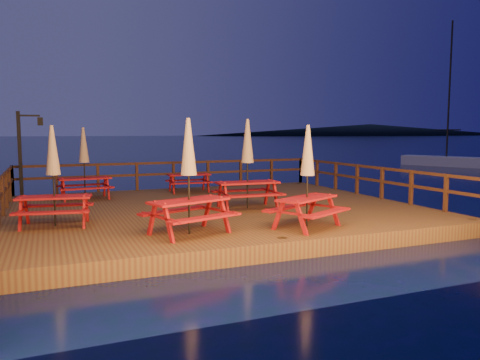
{
  "coord_description": "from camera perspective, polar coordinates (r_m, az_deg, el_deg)",
  "views": [
    {
      "loc": [
        -4.66,
        -13.47,
        2.72
      ],
      "look_at": [
        1.14,
        0.6,
        1.12
      ],
      "focal_mm": 35.0,
      "sensor_mm": 36.0,
      "label": 1
    }
  ],
  "objects": [
    {
      "name": "lamp_post",
      "position": [
        18.05,
        -24.78,
        3.8
      ],
      "size": [
        0.85,
        0.18,
        3.0
      ],
      "color": "black",
      "rests_on": "deck"
    },
    {
      "name": "picnic_table_3",
      "position": [
        17.85,
        -6.27,
        2.33
      ],
      "size": [
        1.66,
        1.4,
        2.28
      ],
      "rotation": [
        0.0,
        0.0,
        -0.06
      ],
      "color": "maroon",
      "rests_on": "deck"
    },
    {
      "name": "headland_right",
      "position": [
        308.62,
        15.6,
        5.93
      ],
      "size": [
        230.4,
        86.4,
        7.0
      ],
      "primitive_type": "ellipsoid",
      "color": "black",
      "rests_on": "ground"
    },
    {
      "name": "sailboat",
      "position": [
        39.27,
        24.39,
        2.04
      ],
      "size": [
        4.19,
        7.43,
        11.2
      ],
      "rotation": [
        0.0,
        0.0,
        0.41
      ],
      "color": "silver",
      "rests_on": "ground"
    },
    {
      "name": "picnic_table_2",
      "position": [
        13.97,
        0.92,
        2.18
      ],
      "size": [
        1.95,
        1.64,
        2.66
      ],
      "rotation": [
        0.0,
        0.0,
        -0.06
      ],
      "color": "maroon",
      "rests_on": "deck"
    },
    {
      "name": "picnic_table_5",
      "position": [
        16.71,
        -18.47,
        2.09
      ],
      "size": [
        1.8,
        1.52,
        2.44
      ],
      "rotation": [
        0.0,
        0.0,
        0.07
      ],
      "color": "maroon",
      "rests_on": "deck"
    },
    {
      "name": "picnic_table_0",
      "position": [
        12.17,
        -21.8,
        0.66
      ],
      "size": [
        1.93,
        1.68,
        2.45
      ],
      "rotation": [
        0.0,
        0.0,
        -0.17
      ],
      "color": "maroon",
      "rests_on": "deck"
    },
    {
      "name": "ground",
      "position": [
        14.51,
        -3.29,
        -4.8
      ],
      "size": [
        500.0,
        500.0,
        0.0
      ],
      "primitive_type": "plane",
      "color": "black",
      "rests_on": "ground"
    },
    {
      "name": "deck_piles",
      "position": [
        14.57,
        -3.28,
        -5.95
      ],
      "size": [
        11.44,
        9.44,
        1.4
      ],
      "color": "#331910",
      "rests_on": "ground"
    },
    {
      "name": "picnic_table_1",
      "position": [
        11.23,
        8.21,
        0.63
      ],
      "size": [
        2.17,
        2.03,
        2.46
      ],
      "rotation": [
        0.0,
        0.0,
        0.46
      ],
      "color": "maroon",
      "rests_on": "deck"
    },
    {
      "name": "deck",
      "position": [
        14.48,
        -3.29,
        -4.02
      ],
      "size": [
        12.0,
        10.0,
        0.4
      ],
      "primitive_type": "cube",
      "color": "#4E2D19",
      "rests_on": "ground"
    },
    {
      "name": "picnic_table_4",
      "position": [
        10.48,
        -6.27,
        0.68
      ],
      "size": [
        2.2,
        2.0,
        2.6
      ],
      "rotation": [
        0.0,
        0.0,
        0.33
      ],
      "color": "maroon",
      "rests_on": "deck"
    },
    {
      "name": "railing",
      "position": [
        16.02,
        -5.4,
        0.42
      ],
      "size": [
        11.8,
        9.75,
        1.1
      ],
      "color": "#331910",
      "rests_on": "deck"
    }
  ]
}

